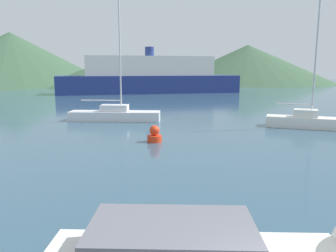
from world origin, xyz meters
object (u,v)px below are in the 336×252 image
at_px(sailboat_inner, 115,114).
at_px(sailboat_middle, 305,120).
at_px(buoy_marker, 155,135).
at_px(ferry_distant, 150,77).

height_order(sailboat_inner, sailboat_middle, sailboat_inner).
relative_size(sailboat_inner, buoy_marker, 10.55).
relative_size(sailboat_inner, ferry_distant, 0.32).
bearing_deg(sailboat_middle, sailboat_inner, -173.10).
height_order(ferry_distant, buoy_marker, ferry_distant).
distance_m(sailboat_middle, ferry_distant, 37.16).
xyz_separation_m(ferry_distant, buoy_marker, (-2.63, -39.36, -2.39)).
height_order(sailboat_middle, buoy_marker, sailboat_middle).
xyz_separation_m(sailboat_middle, ferry_distant, (-8.62, 36.08, 2.23)).
xyz_separation_m(sailboat_middle, buoy_marker, (-11.25, -3.28, -0.16)).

